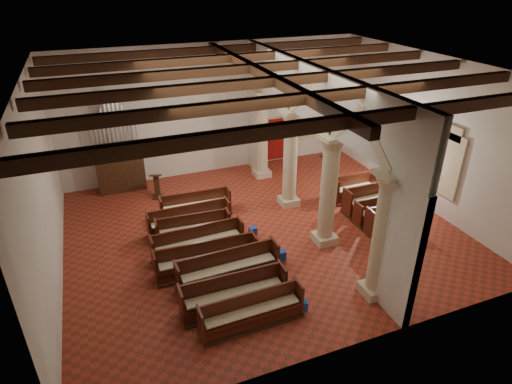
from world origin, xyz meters
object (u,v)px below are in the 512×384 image
at_px(processional_banner, 324,142).
at_px(pipe_organ, 119,161).
at_px(lectern, 157,188).
at_px(nave_pew_0, 252,315).
at_px(aisle_pew_0, 391,223).

bearing_deg(processional_banner, pipe_organ, 155.83).
bearing_deg(pipe_organ, processional_banner, -0.04).
distance_m(lectern, nave_pew_0, 8.43).
height_order(lectern, nave_pew_0, lectern).
height_order(lectern, aisle_pew_0, lectern).
xyz_separation_m(lectern, nave_pew_0, (1.10, -8.36, -0.17)).
height_order(processional_banner, nave_pew_0, processional_banner).
distance_m(pipe_organ, aisle_pew_0, 11.59).
distance_m(processional_banner, nave_pew_0, 12.54).
relative_size(pipe_organ, processional_banner, 1.82).
xyz_separation_m(nave_pew_0, aisle_pew_0, (6.53, 2.52, 0.05)).
bearing_deg(processional_banner, nave_pew_0, -152.51).
height_order(pipe_organ, processional_banner, pipe_organ).
bearing_deg(lectern, pipe_organ, 147.85).
bearing_deg(aisle_pew_0, processional_banner, 81.07).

